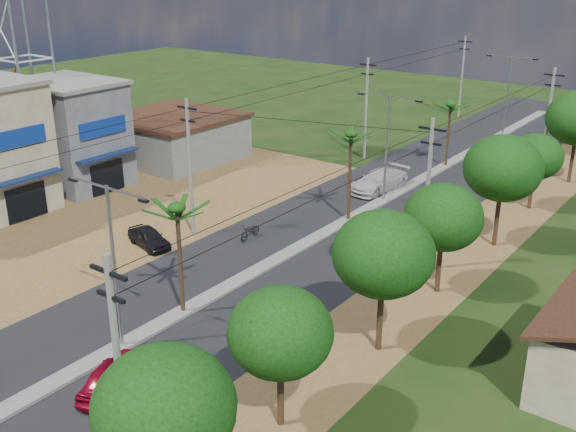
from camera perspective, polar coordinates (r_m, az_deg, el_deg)
name	(u,v)px	position (r m, az deg, el deg)	size (l,w,h in m)	color
ground	(123,347)	(33.05, -13.81, -10.73)	(160.00, 160.00, 0.00)	black
road	(307,244)	(42.81, 1.59, -2.40)	(12.00, 110.00, 0.04)	black
median	(332,229)	(45.09, 3.78, -1.09)	(1.00, 90.00, 0.18)	#605E56
dirt_lot_west	(68,225)	(48.26, -18.15, -0.71)	(18.00, 46.00, 0.04)	brown
dirt_shoulder_east	(430,280)	(39.04, 11.89, -5.33)	(5.00, 90.00, 0.03)	brown
shophouse_grey	(71,133)	(55.81, -17.93, 6.69)	(9.00, 6.40, 8.30)	#4A4C51
low_shed	(173,137)	(61.76, -9.68, 6.64)	(10.40, 10.40, 3.95)	#605E56
tree_east_a	(165,408)	(21.27, -10.41, -15.68)	(4.40, 4.40, 6.37)	black
tree_east_b	(280,333)	(25.25, -0.65, -9.84)	(4.00, 4.00, 5.83)	black
tree_east_c	(383,254)	(29.97, 8.08, -3.21)	(4.60, 4.60, 6.83)	black
tree_east_d	(443,217)	(36.16, 13.01, -0.12)	(4.20, 4.20, 6.13)	black
tree_east_e	(503,168)	(42.98, 17.74, 3.87)	(4.80, 4.80, 7.14)	black
tree_east_f	(536,157)	(50.79, 20.24, 4.72)	(3.80, 3.80, 5.52)	black
palm_median_near	(177,213)	(32.97, -9.37, 0.29)	(2.00, 2.00, 6.15)	black
palm_median_mid	(351,138)	(44.88, 5.36, 6.58)	(2.00, 2.00, 6.55)	black
palm_median_far	(451,107)	(58.95, 13.61, 8.96)	(2.00, 2.00, 5.85)	black
streetlight_near	(113,254)	(30.84, -14.58, -3.14)	(5.10, 0.18, 8.00)	gray
streetlight_mid	(387,139)	(49.37, 8.37, 6.45)	(5.10, 0.18, 8.00)	gray
streetlight_far	(508,88)	(71.92, 18.14, 10.24)	(5.10, 0.18, 8.00)	gray
utility_pole_w_b	(190,165)	(43.27, -8.29, 4.32)	(1.60, 0.24, 9.00)	#605E56
utility_pole_w_c	(366,107)	(60.35, 6.64, 9.18)	(1.60, 0.24, 9.00)	#605E56
utility_pole_w_d	(462,75)	(78.96, 14.52, 11.48)	(1.60, 0.24, 9.00)	#605E56
utility_pole_e_a	(119,377)	(22.39, -14.08, -13.08)	(1.60, 0.24, 9.00)	#605E56
utility_pole_e_b	(427,193)	(38.46, 11.72, 1.94)	(1.60, 0.24, 9.00)	#605E56
utility_pole_e_c	(548,121)	(58.52, 21.13, 7.54)	(1.60, 0.24, 9.00)	#605E56
car_red_near	(116,375)	(29.86, -14.39, -12.93)	(1.69, 4.20, 1.43)	maroon
car_silver_mid	(356,238)	(42.29, 5.76, -1.85)	(1.42, 4.08, 1.35)	#A7AAAF
car_white_far	(379,181)	(52.76, 7.71, 2.94)	(2.26, 5.57, 1.62)	#AAAAA6
car_parked_dark	(149,238)	(43.11, -11.69, -1.82)	(1.46, 3.62, 1.23)	black
moto_rider_east	(176,397)	(28.59, -9.48, -14.87)	(0.58, 1.67, 0.88)	black
moto_rider_west_a	(250,232)	(43.50, -3.20, -1.32)	(0.69, 1.97, 1.03)	black
moto_rider_west_b	(382,184)	(53.20, 7.95, 2.68)	(0.42, 1.50, 0.90)	black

